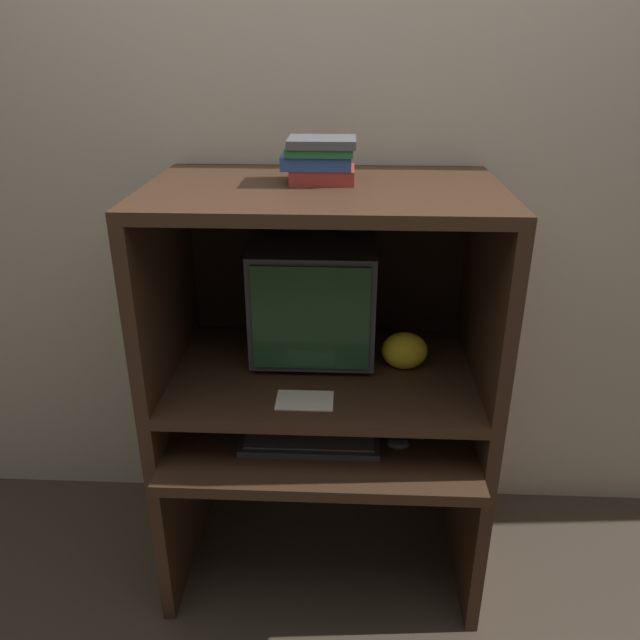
{
  "coord_description": "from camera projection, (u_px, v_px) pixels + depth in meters",
  "views": [
    {
      "loc": [
        0.07,
        -1.45,
        1.75
      ],
      "look_at": [
        -0.01,
        0.33,
        0.95
      ],
      "focal_mm": 35.0,
      "sensor_mm": 36.0,
      "label": 1
    }
  ],
  "objects": [
    {
      "name": "mouse",
      "position": [
        398.0,
        444.0,
        1.9
      ],
      "size": [
        0.07,
        0.05,
        0.03
      ],
      "color": "#28282B",
      "rests_on": "desk_base"
    },
    {
      "name": "wall_back",
      "position": [
        328.0,
        182.0,
        2.15
      ],
      "size": [
        6.0,
        0.06,
        2.6
      ],
      "color": "#B2A893",
      "rests_on": "ground_plane"
    },
    {
      "name": "desk_base",
      "position": [
        322.0,
        476.0,
        2.12
      ],
      "size": [
        1.03,
        0.73,
        0.61
      ],
      "color": "#382316",
      "rests_on": "ground_plane"
    },
    {
      "name": "snack_bag",
      "position": [
        405.0,
        351.0,
        2.0
      ],
      "size": [
        0.15,
        0.11,
        0.12
      ],
      "color": "gold",
      "rests_on": "desk_monitor_shelf"
    },
    {
      "name": "paper_card",
      "position": [
        305.0,
        400.0,
        1.83
      ],
      "size": [
        0.17,
        0.11,
        0.0
      ],
      "color": "beige",
      "rests_on": "desk_monitor_shelf"
    },
    {
      "name": "hutch_upper",
      "position": [
        324.0,
        247.0,
        1.88
      ],
      "size": [
        1.03,
        0.65,
        0.59
      ],
      "color": "#382316",
      "rests_on": "desk_monitor_shelf"
    },
    {
      "name": "ground_plane",
      "position": [
        319.0,
        625.0,
        2.04
      ],
      "size": [
        12.0,
        12.0,
        0.0
      ],
      "primitive_type": "plane",
      "color": "#3D3328"
    },
    {
      "name": "keyboard",
      "position": [
        310.0,
        440.0,
        1.92
      ],
      "size": [
        0.43,
        0.16,
        0.03
      ],
      "color": "#2D2D30",
      "rests_on": "desk_base"
    },
    {
      "name": "crt_monitor",
      "position": [
        314.0,
        297.0,
        2.04
      ],
      "size": [
        0.39,
        0.37,
        0.39
      ],
      "color": "#333338",
      "rests_on": "desk_monitor_shelf"
    },
    {
      "name": "book_stack",
      "position": [
        320.0,
        160.0,
        1.79
      ],
      "size": [
        0.21,
        0.17,
        0.13
      ],
      "color": "maroon",
      "rests_on": "hutch_upper"
    },
    {
      "name": "desk_monitor_shelf",
      "position": [
        323.0,
        378.0,
        2.03
      ],
      "size": [
        1.03,
        0.65,
        0.17
      ],
      "color": "#382316",
      "rests_on": "desk_base"
    }
  ]
}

